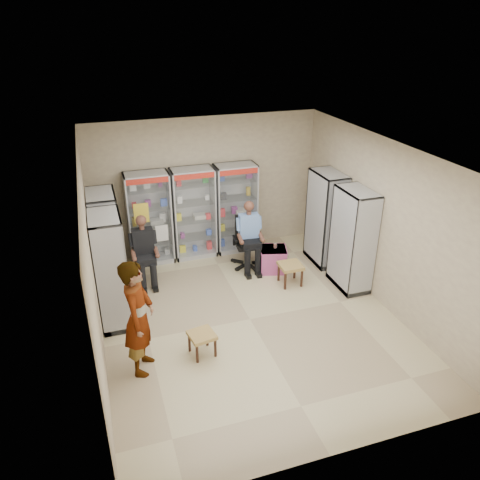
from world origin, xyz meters
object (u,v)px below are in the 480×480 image
object	(u,v)px
standing_man	(139,318)
woven_stool_b	(202,344)
cabinet_left_far	(107,243)
cabinet_right_near	(352,240)
woven_stool_a	(290,274)
cabinet_back_left	(150,219)
seated_shopkeeper	(248,237)
cabinet_back_right	(236,208)
cabinet_right_far	(325,218)
pink_trunk	(273,259)
wooden_chair	(144,258)
cabinet_back_mid	(194,213)
cabinet_left_near	(111,271)
office_chair	(248,242)

from	to	relation	value
standing_man	woven_stool_b	bearing A→B (deg)	-67.89
standing_man	cabinet_left_far	bearing A→B (deg)	26.07
cabinet_right_near	woven_stool_a	world-z (taller)	cabinet_right_near
cabinet_left_far	standing_man	distance (m)	2.50
cabinet_back_left	cabinet_right_near	world-z (taller)	same
cabinet_back_left	seated_shopkeeper	world-z (taller)	cabinet_back_left
cabinet_back_right	standing_man	world-z (taller)	cabinet_back_right
cabinet_left_far	cabinet_right_far	bearing A→B (deg)	87.43
cabinet_left_far	seated_shopkeeper	size ratio (longest dim) A/B	1.43
cabinet_right_far	pink_trunk	distance (m)	1.41
cabinet_back_left	standing_man	bearing A→B (deg)	-100.78
wooden_chair	woven_stool_b	world-z (taller)	wooden_chair
seated_shopkeeper	woven_stool_b	size ratio (longest dim) A/B	3.62
cabinet_back_mid	cabinet_left_near	size ratio (longest dim) A/B	1.00
woven_stool_a	cabinet_left_far	bearing A→B (deg)	165.34
cabinet_right_far	cabinet_left_far	world-z (taller)	same
cabinet_back_left	wooden_chair	world-z (taller)	cabinet_back_left
wooden_chair	cabinet_back_right	bearing A→B (deg)	18.75
cabinet_left_far	pink_trunk	bearing A→B (deg)	85.38
cabinet_right_far	cabinet_back_left	bearing A→B (deg)	72.25
cabinet_right_far	cabinet_back_mid	bearing A→B (deg)	66.35
seated_shopkeeper	woven_stool_b	world-z (taller)	seated_shopkeeper
office_chair	woven_stool_b	size ratio (longest dim) A/B	2.84
cabinet_right_near	woven_stool_b	distance (m)	3.54
office_chair	seated_shopkeeper	distance (m)	0.16
cabinet_back_mid	cabinet_right_near	size ratio (longest dim) A/B	1.00
cabinet_back_right	office_chair	bearing A→B (deg)	-89.94
cabinet_back_right	standing_man	size ratio (longest dim) A/B	1.09
woven_stool_b	cabinet_right_near	bearing A→B (deg)	19.39
cabinet_right_far	pink_trunk	bearing A→B (deg)	93.08
cabinet_left_far	standing_man	size ratio (longest dim) A/B	1.09
cabinet_left_near	seated_shopkeeper	size ratio (longest dim) A/B	1.43
standing_man	seated_shopkeeper	bearing A→B (deg)	-25.55
cabinet_left_far	seated_shopkeeper	bearing A→B (deg)	91.00
cabinet_back_left	pink_trunk	xyz separation A→B (m)	(2.34, -1.19, -0.75)
office_chair	standing_man	size ratio (longest dim) A/B	0.60
cabinet_right_near	cabinet_back_right	bearing A→B (deg)	36.16
cabinet_left_near	office_chair	bearing A→B (deg)	112.96
cabinet_back_mid	cabinet_back_right	distance (m)	0.95
office_chair	woven_stool_a	size ratio (longest dim) A/B	2.52
cabinet_right_near	pink_trunk	world-z (taller)	cabinet_right_near
office_chair	cabinet_back_mid	bearing A→B (deg)	144.05
cabinet_back_mid	cabinet_left_near	world-z (taller)	same
cabinet_right_far	pink_trunk	size ratio (longest dim) A/B	3.84
standing_man	cabinet_back_mid	bearing A→B (deg)	-5.46
cabinet_right_far	office_chair	xyz separation A→B (m)	(-1.63, 0.30, -0.45)
cabinet_right_near	standing_man	bearing A→B (deg)	105.83
seated_shopkeeper	wooden_chair	bearing A→B (deg)	-178.82
wooden_chair	pink_trunk	bearing A→B (deg)	-10.15
cabinet_back_mid	cabinet_right_far	size ratio (longest dim) A/B	1.00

